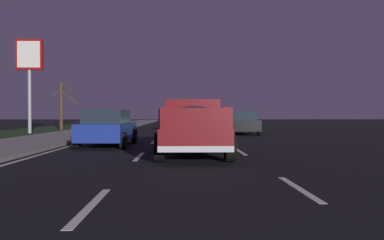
{
  "coord_description": "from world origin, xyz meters",
  "views": [
    {
      "loc": [
        -1.39,
        0.42,
        1.36
      ],
      "look_at": [
        11.31,
        0.03,
        1.17
      ],
      "focal_mm": 35.22,
      "sensor_mm": 36.0,
      "label": 1
    }
  ],
  "objects_px": {
    "gas_price_sign": "(29,63)",
    "sedan_black": "(242,123)",
    "pickup_truck": "(193,126)",
    "sedan_blue": "(108,128)",
    "sedan_white": "(217,120)",
    "sedan_green": "(184,121)",
    "bare_tree_far": "(62,104)"
  },
  "relations": [
    {
      "from": "pickup_truck",
      "to": "sedan_white",
      "type": "height_order",
      "value": "pickup_truck"
    },
    {
      "from": "sedan_blue",
      "to": "gas_price_sign",
      "type": "height_order",
      "value": "gas_price_sign"
    },
    {
      "from": "sedan_green",
      "to": "gas_price_sign",
      "type": "distance_m",
      "value": 12.46
    },
    {
      "from": "sedan_green",
      "to": "sedan_white",
      "type": "bearing_deg",
      "value": -27.1
    },
    {
      "from": "pickup_truck",
      "to": "bare_tree_far",
      "type": "xyz_separation_m",
      "value": [
        20.77,
        10.85,
        1.24
      ]
    },
    {
      "from": "pickup_truck",
      "to": "sedan_black",
      "type": "xyz_separation_m",
      "value": [
        12.8,
        -3.74,
        -0.2
      ]
    },
    {
      "from": "sedan_green",
      "to": "sedan_black",
      "type": "relative_size",
      "value": 1.01
    },
    {
      "from": "sedan_green",
      "to": "gas_price_sign",
      "type": "xyz_separation_m",
      "value": [
        -3.91,
        11.04,
        4.26
      ]
    },
    {
      "from": "sedan_blue",
      "to": "sedan_black",
      "type": "height_order",
      "value": "same"
    },
    {
      "from": "sedan_white",
      "to": "bare_tree_far",
      "type": "bearing_deg",
      "value": 107.99
    },
    {
      "from": "pickup_truck",
      "to": "sedan_black",
      "type": "height_order",
      "value": "pickup_truck"
    },
    {
      "from": "gas_price_sign",
      "to": "sedan_black",
      "type": "bearing_deg",
      "value": -97.13
    },
    {
      "from": "pickup_truck",
      "to": "bare_tree_far",
      "type": "distance_m",
      "value": 23.47
    },
    {
      "from": "pickup_truck",
      "to": "bare_tree_far",
      "type": "relative_size",
      "value": 1.28
    },
    {
      "from": "pickup_truck",
      "to": "sedan_green",
      "type": "distance_m",
      "value": 18.57
    },
    {
      "from": "pickup_truck",
      "to": "sedan_blue",
      "type": "relative_size",
      "value": 1.22
    },
    {
      "from": "sedan_blue",
      "to": "sedan_black",
      "type": "xyz_separation_m",
      "value": [
        9.16,
        -7.26,
        0.0
      ]
    },
    {
      "from": "sedan_black",
      "to": "pickup_truck",
      "type": "bearing_deg",
      "value": 163.7
    },
    {
      "from": "sedan_black",
      "to": "bare_tree_far",
      "type": "distance_m",
      "value": 16.69
    },
    {
      "from": "sedan_black",
      "to": "bare_tree_far",
      "type": "relative_size",
      "value": 1.04
    },
    {
      "from": "sedan_green",
      "to": "sedan_blue",
      "type": "bearing_deg",
      "value": 167.35
    },
    {
      "from": "sedan_green",
      "to": "bare_tree_far",
      "type": "height_order",
      "value": "bare_tree_far"
    },
    {
      "from": "gas_price_sign",
      "to": "sedan_green",
      "type": "bearing_deg",
      "value": -70.51
    },
    {
      "from": "bare_tree_far",
      "to": "pickup_truck",
      "type": "bearing_deg",
      "value": -152.43
    },
    {
      "from": "sedan_white",
      "to": "sedan_blue",
      "type": "distance_m",
      "value": 22.78
    },
    {
      "from": "sedan_blue",
      "to": "sedan_green",
      "type": "xyz_separation_m",
      "value": [
        14.93,
        -3.35,
        0.0
      ]
    },
    {
      "from": "sedan_blue",
      "to": "gas_price_sign",
      "type": "bearing_deg",
      "value": 34.87
    },
    {
      "from": "pickup_truck",
      "to": "sedan_blue",
      "type": "bearing_deg",
      "value": 44.03
    },
    {
      "from": "sedan_white",
      "to": "sedan_green",
      "type": "xyz_separation_m",
      "value": [
        -6.8,
        3.48,
        0.0
      ]
    },
    {
      "from": "pickup_truck",
      "to": "sedan_black",
      "type": "bearing_deg",
      "value": -16.3
    },
    {
      "from": "sedan_blue",
      "to": "gas_price_sign",
      "type": "xyz_separation_m",
      "value": [
        11.03,
        7.69,
        4.26
      ]
    },
    {
      "from": "sedan_blue",
      "to": "bare_tree_far",
      "type": "bearing_deg",
      "value": 23.16
    }
  ]
}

